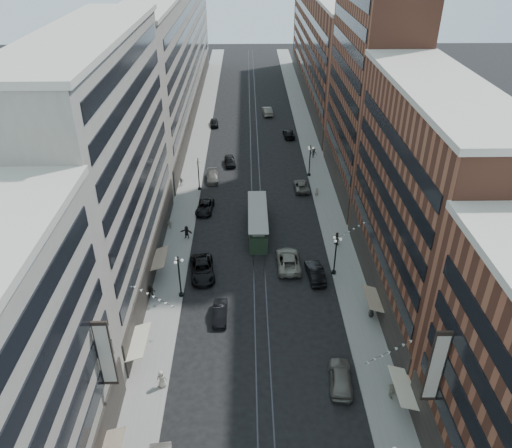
{
  "coord_description": "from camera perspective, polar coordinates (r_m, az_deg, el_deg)",
  "views": [
    {
      "loc": [
        -1.34,
        -17.51,
        37.32
      ],
      "look_at": [
        -0.35,
        35.93,
        5.0
      ],
      "focal_mm": 35.0,
      "sensor_mm": 36.0,
      "label": 1
    }
  ],
  "objects": [
    {
      "name": "pedestrian_7",
      "position": [
        67.81,
        9.19,
        -1.62
      ],
      "size": [
        1.0,
        0.89,
        1.81
      ],
      "primitive_type": "imported",
      "rotation": [
        0.0,
        0.0,
        2.56
      ],
      "color": "black",
      "rests_on": "sidewalk_east"
    },
    {
      "name": "building_east_far",
      "position": [
        126.44,
        7.74,
        19.35
      ],
      "size": [
        8.0,
        72.0,
        24.0
      ],
      "primitive_type": "cube",
      "color": "brown",
      "rests_on": "ground"
    },
    {
      "name": "building_east_tower",
      "position": [
        77.5,
        13.33,
        18.23
      ],
      "size": [
        8.0,
        26.0,
        42.0
      ],
      "primitive_type": "cube",
      "color": "brown",
      "rests_on": "ground"
    },
    {
      "name": "pedestrian_extra_2",
      "position": [
        56.82,
        13.09,
        -9.63
      ],
      "size": [
        0.89,
        0.74,
        1.61
      ],
      "primitive_type": "imported",
      "rotation": [
        0.0,
        0.0,
        3.62
      ],
      "color": "black",
      "rests_on": "sidewalk_east"
    },
    {
      "name": "pedestrian_5",
      "position": [
        68.86,
        -7.94,
        -0.93
      ],
      "size": [
        1.8,
        0.93,
        1.86
      ],
      "primitive_type": "imported",
      "rotation": [
        0.0,
        0.0,
        -0.27
      ],
      "color": "black",
      "rests_on": "sidewalk_west"
    },
    {
      "name": "car_5",
      "position": [
        55.64,
        -4.12,
        -10.07
      ],
      "size": [
        1.52,
        4.35,
        1.43
      ],
      "primitive_type": "imported",
      "rotation": [
        0.0,
        0.0,
        -0.0
      ],
      "color": "black",
      "rests_on": "ground"
    },
    {
      "name": "streetcar",
      "position": [
        69.62,
        0.19,
        0.22
      ],
      "size": [
        2.65,
        11.96,
        3.31
      ],
      "color": "#253A27",
      "rests_on": "ground"
    },
    {
      "name": "rail_west",
      "position": [
        95.13,
        -0.6,
        8.07
      ],
      "size": [
        0.12,
        180.0,
        0.02
      ],
      "primitive_type": "cube",
      "color": "#2D2D33",
      "rests_on": "ground"
    },
    {
      "name": "lamppost_se_mid",
      "position": [
        85.38,
        6.17,
        7.35
      ],
      "size": [
        1.03,
        1.14,
        5.52
      ],
      "color": "black",
      "rests_on": "sidewalk_east"
    },
    {
      "name": "car_13",
      "position": [
        90.18,
        -3.0,
        7.21
      ],
      "size": [
        2.29,
        4.67,
        1.53
      ],
      "primitive_type": "imported",
      "rotation": [
        0.0,
        0.0,
        0.11
      ],
      "color": "black",
      "rests_on": "ground"
    },
    {
      "name": "lamppost_sw_mid",
      "position": [
        80.57,
        -6.59,
        5.81
      ],
      "size": [
        1.03,
        1.14,
        5.52
      ],
      "color": "black",
      "rests_on": "sidewalk_west"
    },
    {
      "name": "car_4",
      "position": [
        49.46,
        9.65,
        -16.89
      ],
      "size": [
        2.6,
        5.36,
        1.76
      ],
      "primitive_type": "imported",
      "rotation": [
        0.0,
        0.0,
        3.04
      ],
      "color": "#66625A",
      "rests_on": "ground"
    },
    {
      "name": "car_10",
      "position": [
        61.45,
        6.79,
        -5.51
      ],
      "size": [
        2.25,
        5.24,
        1.68
      ],
      "primitive_type": "imported",
      "rotation": [
        0.0,
        0.0,
        3.24
      ],
      "color": "black",
      "rests_on": "ground"
    },
    {
      "name": "rail_east",
      "position": [
        95.15,
        0.25,
        8.08
      ],
      "size": [
        0.12,
        180.0,
        0.02
      ],
      "primitive_type": "cube",
      "color": "#2D2D33",
      "rests_on": "ground"
    },
    {
      "name": "building_west_mid",
      "position": [
        57.8,
        -16.78,
        5.99
      ],
      "size": [
        8.0,
        36.0,
        28.0
      ],
      "primitive_type": "cube",
      "color": "gray",
      "rests_on": "ground"
    },
    {
      "name": "car_12",
      "position": [
        102.98,
        3.76,
        10.28
      ],
      "size": [
        2.37,
        5.19,
        1.47
      ],
      "primitive_type": "imported",
      "rotation": [
        0.0,
        0.0,
        3.2
      ],
      "color": "black",
      "rests_on": "ground"
    },
    {
      "name": "pedestrian_2",
      "position": [
        58.85,
        -11.87,
        -7.63
      ],
      "size": [
        0.98,
        0.62,
        1.89
      ],
      "primitive_type": "imported",
      "rotation": [
        0.0,
        0.0,
        0.13
      ],
      "color": "black",
      "rests_on": "sidewalk_west"
    },
    {
      "name": "pedestrian_8",
      "position": [
        79.35,
        6.92,
        3.65
      ],
      "size": [
        0.64,
        0.46,
        1.64
      ],
      "primitive_type": "imported",
      "rotation": [
        0.0,
        0.0,
        3.25
      ],
      "color": "#B6A797",
      "rests_on": "sidewalk_east"
    },
    {
      "name": "lamppost_se_far",
      "position": [
        61.1,
        9.07,
        -3.35
      ],
      "size": [
        1.03,
        1.14,
        5.52
      ],
      "color": "black",
      "rests_on": "sidewalk_east"
    },
    {
      "name": "pedestrian_1",
      "position": [
        49.16,
        -10.74,
        -17.0
      ],
      "size": [
        0.97,
        0.55,
        1.95
      ],
      "primitive_type": "imported",
      "rotation": [
        0.0,
        0.0,
        3.11
      ],
      "color": "#B9AC99",
      "rests_on": "sidewalk_west"
    },
    {
      "name": "lamppost_sw_far",
      "position": [
        57.48,
        -8.75,
        -5.81
      ],
      "size": [
        1.03,
        1.14,
        5.52
      ],
      "color": "black",
      "rests_on": "sidewalk_west"
    },
    {
      "name": "sidewalk_west",
      "position": [
        95.6,
        -6.84,
        8.0
      ],
      "size": [
        4.0,
        180.0,
        0.15
      ],
      "primitive_type": "cube",
      "color": "gray",
      "rests_on": "ground"
    },
    {
      "name": "building_west_far",
      "position": [
        117.14,
        -9.22,
        18.81
      ],
      "size": [
        8.0,
        90.0,
        26.0
      ],
      "primitive_type": "cube",
      "color": "gray",
      "rests_on": "ground"
    },
    {
      "name": "car_2",
      "position": [
        61.86,
        -6.17,
        -5.17
      ],
      "size": [
        3.63,
        6.49,
        1.72
      ],
      "primitive_type": "imported",
      "rotation": [
        0.0,
        0.0,
        0.13
      ],
      "color": "black",
      "rests_on": "ground"
    },
    {
      "name": "pedestrian_9",
      "position": [
        93.2,
        6.59,
        8.06
      ],
      "size": [
        1.18,
        0.49,
        1.82
      ],
      "primitive_type": "imported",
      "rotation": [
        0.0,
        0.0,
        0.01
      ],
      "color": "black",
      "rests_on": "sidewalk_east"
    },
    {
      "name": "pedestrian_6",
      "position": [
        83.17,
        -8.54,
        4.85
      ],
      "size": [
        0.93,
        0.48,
        1.54
      ],
      "primitive_type": "imported",
      "rotation": [
        0.0,
        0.0,
        3.07
      ],
      "color": "gray",
      "rests_on": "sidewalk_west"
    },
    {
      "name": "car_14",
      "position": [
        115.71,
        1.29,
        12.8
      ],
      "size": [
        2.51,
        5.54,
        1.76
      ],
      "primitive_type": "imported",
      "rotation": [
        0.0,
        0.0,
        3.27
      ],
      "color": "slate",
      "rests_on": "ground"
    },
    {
      "name": "car_7",
      "position": [
        75.41,
        -5.86,
        1.93
      ],
      "size": [
        2.76,
        5.23,
        1.4
      ],
      "primitive_type": "imported",
      "rotation": [
        0.0,
        0.0,
        -0.09
      ],
      "color": "black",
      "rests_on": "ground"
    },
    {
      "name": "sidewalk_east",
      "position": [
        95.9,
        6.48,
        8.1
      ],
      "size": [
        4.0,
        180.0,
        0.15
      ],
      "primitive_type": "cube",
      "color": "gray",
      "rests_on": "ground"
    },
    {
      "name": "ground",
      "position": [
        86.04,
        -0.06,
        5.45
      ],
      "size": [
        220.0,
        220.0,
        0.0
      ],
      "primitive_type": "plane",
      "color": "black",
      "rests_on": "ground"
    },
    {
      "name": "car_8",
      "position": [
        84.67,
        -5.01,
        5.41
      ],
      "size": [
        2.32,
        4.94,
        1.39
      ],
      "primitive_type": "imported",
      "rotation": [
        0.0,
        0.0,
        0.08
      ],
      "color": "#65625A",
      "rests_on": "ground"
    },
    {
      "name": "car_11",
      "position": [
        81.68,
        5.18,
        4.38
      ],
      "size": [
        2.48,
        5.03,
        1.37
      ],
      "primitive_type": "imported",
      "rotation": [
        0.0,
        0.0,
        3.18
      ],
      "color": "#616057",
      "rests_on": "ground"
    },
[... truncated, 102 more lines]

